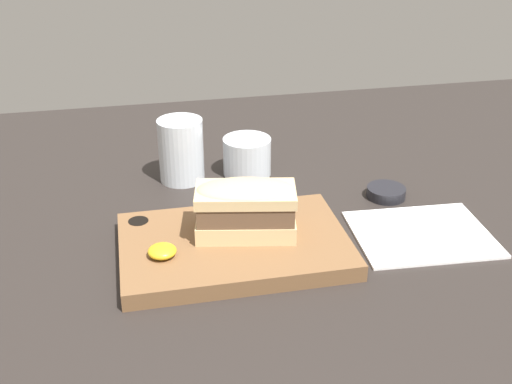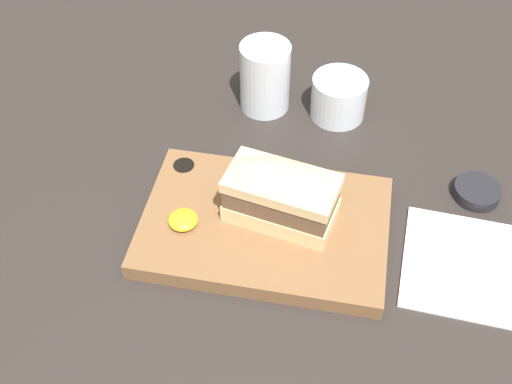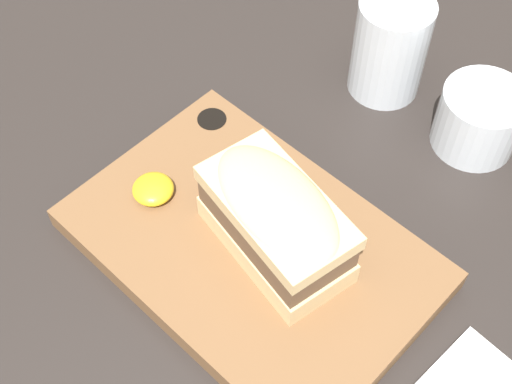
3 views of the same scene
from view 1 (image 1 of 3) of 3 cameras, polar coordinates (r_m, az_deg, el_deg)
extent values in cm
cube|color=#282321|center=(87.19, -4.37, -6.25)|extent=(172.80, 127.96, 2.00)
cube|color=brown|center=(86.55, -1.96, -4.76)|extent=(30.29, 20.22, 2.31)
cylinder|color=black|center=(91.60, -10.39, -2.84)|extent=(2.83, 2.83, 1.15)
cube|color=#DBBC84|center=(86.40, -0.92, -2.97)|extent=(14.29, 9.30, 2.45)
cube|color=brown|center=(85.14, -0.93, -1.46)|extent=(13.72, 8.92, 2.72)
cube|color=#DBBC84|center=(84.16, -0.94, -0.21)|extent=(14.29, 9.30, 1.47)
ellipsoid|color=#DBBC84|center=(83.89, -0.94, 0.16)|extent=(14.00, 9.11, 2.21)
ellipsoid|color=gold|center=(82.61, -8.34, -5.21)|extent=(3.69, 3.69, 1.48)
cylinder|color=silver|center=(105.62, -6.68, 3.70)|extent=(7.38, 7.38, 10.48)
cylinder|color=silver|center=(106.70, -6.60, 2.38)|extent=(6.49, 6.49, 4.72)
cylinder|color=silver|center=(107.78, -0.80, 3.19)|extent=(8.06, 8.06, 6.35)
cylinder|color=black|center=(108.03, -0.80, 2.88)|extent=(7.26, 7.26, 4.71)
cube|color=white|center=(93.88, 14.49, -3.64)|extent=(19.85, 16.36, 0.40)
cylinder|color=black|center=(102.99, 11.49, -0.03)|extent=(6.09, 6.09, 1.65)
camera|label=2|loc=(0.35, 44.11, 49.87)|focal=45.00mm
camera|label=3|loc=(0.61, 26.98, 31.25)|focal=50.00mm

